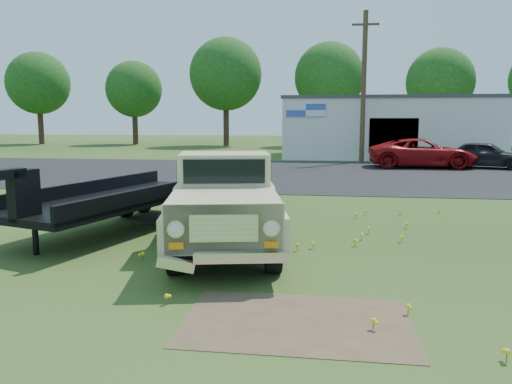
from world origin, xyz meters
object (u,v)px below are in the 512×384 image
at_px(red_pickup, 422,153).
at_px(vintage_pickup_truck, 225,201).
at_px(flatbed_trailer, 118,194).
at_px(dark_sedan, 485,155).

bearing_deg(red_pickup, vintage_pickup_truck, 157.42).
bearing_deg(red_pickup, flatbed_trailer, 148.20).
xyz_separation_m(vintage_pickup_truck, red_pickup, (7.24, 18.36, -0.21)).
distance_m(vintage_pickup_truck, red_pickup, 19.74).
bearing_deg(flatbed_trailer, vintage_pickup_truck, -7.81).
height_order(flatbed_trailer, dark_sedan, flatbed_trailer).
bearing_deg(flatbed_trailer, red_pickup, 76.40).
xyz_separation_m(red_pickup, dark_sedan, (3.35, 0.23, -0.07)).
relative_size(vintage_pickup_truck, flatbed_trailer, 0.85).
distance_m(flatbed_trailer, dark_sedan, 21.89).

